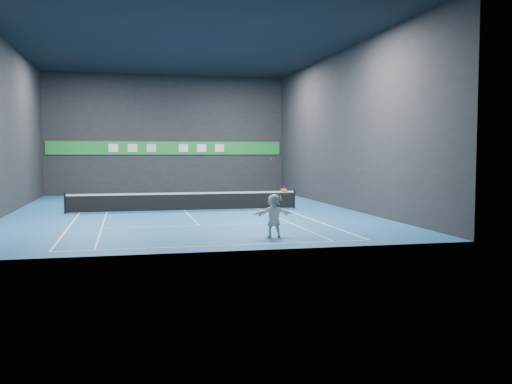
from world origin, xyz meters
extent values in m
plane|color=#1C5B9A|center=(0.00, 0.00, 0.00)|extent=(26.00, 26.00, 0.00)
plane|color=black|center=(0.00, 0.00, 9.00)|extent=(26.00, 26.00, 0.00)
cube|color=black|center=(0.00, 13.00, 4.50)|extent=(18.00, 0.10, 9.00)
cube|color=black|center=(0.00, -13.00, 4.50)|extent=(18.00, 0.10, 9.00)
cube|color=black|center=(-9.00, 0.00, 4.50)|extent=(0.10, 26.00, 9.00)
cube|color=black|center=(9.00, 0.00, 4.50)|extent=(0.10, 26.00, 9.00)
cube|color=white|center=(0.00, -11.89, 0.00)|extent=(10.98, 0.08, 0.01)
cube|color=white|center=(0.00, 11.89, 0.00)|extent=(10.98, 0.08, 0.01)
cube|color=white|center=(-5.49, 0.00, 0.00)|extent=(0.08, 23.78, 0.01)
cube|color=white|center=(5.49, 0.00, 0.00)|extent=(0.08, 23.78, 0.01)
cube|color=white|center=(-4.11, 0.00, 0.00)|extent=(0.06, 23.78, 0.01)
cube|color=white|center=(4.11, 0.00, 0.00)|extent=(0.06, 23.78, 0.01)
cube|color=white|center=(0.00, -6.40, 0.00)|extent=(8.23, 0.06, 0.01)
cube|color=white|center=(0.00, 6.40, 0.00)|extent=(8.23, 0.06, 0.01)
cube|color=white|center=(0.00, 0.00, 0.00)|extent=(0.06, 12.80, 0.01)
imported|color=white|center=(2.28, -10.44, 0.82)|extent=(1.55, 0.61, 1.64)
sphere|color=#ADD122|center=(2.16, -10.48, 2.92)|extent=(0.07, 0.07, 0.07)
cylinder|color=black|center=(-6.20, 0.00, 0.54)|extent=(0.10, 0.10, 1.07)
cylinder|color=black|center=(6.20, 0.00, 0.54)|extent=(0.10, 0.10, 1.07)
cube|color=black|center=(0.00, 0.00, 0.47)|extent=(12.40, 0.03, 0.86)
cube|color=white|center=(0.00, 0.00, 0.95)|extent=(12.40, 0.04, 0.10)
cube|color=#1F9033|center=(0.00, 12.94, 3.50)|extent=(17.64, 0.06, 1.00)
cube|color=white|center=(-4.00, 12.88, 3.50)|extent=(0.70, 0.04, 0.60)
cube|color=white|center=(-2.60, 12.88, 3.50)|extent=(0.70, 0.04, 0.60)
cube|color=silver|center=(-1.20, 12.88, 3.50)|extent=(0.70, 0.04, 0.60)
cube|color=white|center=(1.20, 12.88, 3.50)|extent=(0.70, 0.04, 0.60)
cube|color=white|center=(2.60, 12.88, 3.50)|extent=(0.70, 0.04, 0.60)
cube|color=white|center=(4.00, 12.88, 3.50)|extent=(0.70, 0.04, 0.60)
torus|color=#B31413|center=(2.68, -10.39, 1.80)|extent=(0.42, 0.33, 0.30)
cylinder|color=#BAD74C|center=(2.70, -10.39, 1.74)|extent=(0.36, 0.31, 0.19)
cylinder|color=red|center=(2.58, -10.39, 1.49)|extent=(0.06, 0.11, 0.18)
cylinder|color=yellow|center=(2.57, -10.41, 1.47)|extent=(0.13, 0.16, 0.24)
camera|label=1|loc=(-3.05, -30.91, 3.18)|focal=40.00mm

